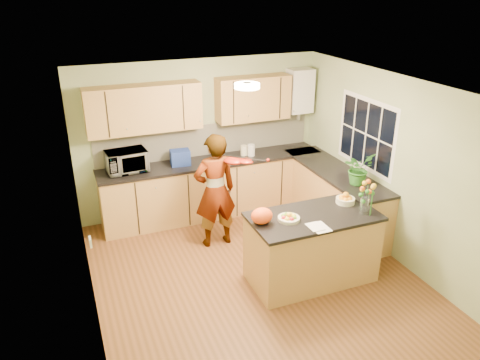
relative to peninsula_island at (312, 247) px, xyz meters
name	(u,v)px	position (x,y,z in m)	size (l,w,h in m)	color
floor	(255,277)	(-0.66, 0.29, -0.46)	(4.50, 4.50, 0.00)	brown
ceiling	(258,87)	(-0.66, 0.29, 2.04)	(4.00, 4.50, 0.02)	silver
wall_back	(200,137)	(-0.66, 2.54, 0.79)	(4.00, 0.02, 2.50)	gray
wall_front	(369,298)	(-0.66, -1.96, 0.79)	(4.00, 0.02, 2.50)	gray
wall_left	(84,219)	(-2.66, 0.29, 0.79)	(0.02, 4.50, 2.50)	gray
wall_right	(391,168)	(1.34, 0.29, 0.79)	(0.02, 4.50, 2.50)	gray
back_counter	(213,187)	(-0.56, 2.24, 0.01)	(3.64, 0.62, 0.94)	#B38547
right_counter	(333,198)	(1.04, 1.14, 0.01)	(0.62, 2.24, 0.94)	#B38547
splashback	(207,140)	(-0.56, 2.52, 0.74)	(3.60, 0.02, 0.52)	beige
upper_cabinets	(191,104)	(-0.84, 2.37, 1.39)	(3.20, 0.34, 0.70)	#B38547
boiler	(300,91)	(1.04, 2.38, 1.43)	(0.40, 0.30, 0.86)	white
window_right	(366,134)	(1.33, 0.89, 1.09)	(0.01, 1.30, 1.05)	white
light_switch	(90,242)	(-2.65, -0.31, 0.84)	(0.02, 0.09, 0.09)	white
ceiling_lamp	(247,86)	(-0.66, 0.59, 2.00)	(0.30, 0.30, 0.07)	#FFEABF
peninsula_island	(312,247)	(0.00, 0.00, 0.00)	(1.61, 0.83, 0.92)	#B38547
fruit_dish	(289,217)	(-0.35, 0.00, 0.50)	(0.27, 0.27, 0.09)	beige
orange_bowl	(345,199)	(0.55, 0.15, 0.52)	(0.24, 0.24, 0.14)	beige
flower_vase	(366,191)	(0.60, -0.18, 0.77)	(0.25, 0.25, 0.46)	silver
orange_bag	(262,216)	(-0.69, 0.05, 0.56)	(0.26, 0.22, 0.20)	#FF4E15
papers	(320,227)	(-0.10, -0.30, 0.47)	(0.20, 0.27, 0.01)	white
violinist	(215,191)	(-0.85, 1.30, 0.38)	(0.62, 0.40, 1.69)	#D7A784
violin	(234,161)	(-0.65, 1.08, 0.89)	(0.64, 0.26, 0.13)	#510B05
microwave	(127,161)	(-1.90, 2.27, 0.64)	(0.59, 0.40, 0.33)	white
blue_box	(180,158)	(-1.09, 2.24, 0.60)	(0.30, 0.22, 0.24)	navy
kettle	(220,152)	(-0.45, 2.20, 0.61)	(0.17, 0.17, 0.32)	#B5B5BA
jar_cream	(244,150)	(-0.01, 2.27, 0.56)	(0.11, 0.11, 0.17)	beige
jar_white	(251,150)	(0.10, 2.21, 0.57)	(0.12, 0.12, 0.19)	white
potted_plant	(358,168)	(1.04, 0.59, 0.71)	(0.41, 0.36, 0.46)	#2D7125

